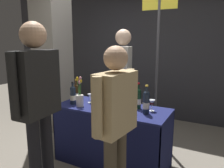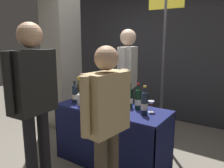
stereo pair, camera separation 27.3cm
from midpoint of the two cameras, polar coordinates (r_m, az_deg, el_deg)
The scene contains 21 objects.
ground_plane at distance 3.12m, azimuth 2.66°, elevation -19.59°, with size 12.00×12.00×0.00m, color gray.
back_partition at distance 4.59m, azimuth 16.64°, elevation 9.82°, with size 7.76×0.12×3.04m, color #2D2D33.
concrete_pillar at distance 4.11m, azimuth -11.24°, elevation 12.09°, with size 0.51×0.51×3.35m, color gray.
tasting_table at distance 2.89m, azimuth 2.75°, elevation -10.82°, with size 1.44×0.60×0.77m.
featured_wine_bottle at distance 3.12m, azimuth -5.98°, elevation -1.94°, with size 0.07×0.07×0.31m.
display_bottle_0 at distance 2.64m, azimuth 3.79°, elevation -4.07°, with size 0.07×0.07×0.34m.
display_bottle_1 at distance 2.79m, azimuth 7.47°, elevation -3.51°, with size 0.07×0.07×0.31m.
display_bottle_2 at distance 2.78m, azimuth -1.32°, elevation -3.52°, with size 0.07×0.07×0.30m.
display_bottle_3 at distance 2.72m, azimuth 9.56°, elevation -3.83°, with size 0.08×0.08×0.33m.
display_bottle_4 at distance 2.90m, azimuth 5.33°, elevation -2.69°, with size 0.07×0.07×0.32m.
display_bottle_5 at distance 2.98m, azimuth -6.98°, elevation -2.54°, with size 0.08×0.08×0.30m.
display_bottle_6 at distance 2.54m, azimuth 11.42°, elevation -4.80°, with size 0.08×0.08×0.34m.
wine_glass_near_vendor at distance 3.01m, azimuth -2.62°, elevation -3.08°, with size 0.06×0.06×0.12m.
wine_glass_mid at distance 3.11m, azimuth -1.61°, elevation -2.41°, with size 0.07×0.07×0.14m.
wine_glass_near_taster at distance 2.66m, azimuth 12.99°, elevation -5.02°, with size 0.08×0.08×0.14m.
flower_vase at distance 2.87m, azimuth -5.38°, elevation -3.33°, with size 0.10×0.10×0.38m.
brochure_stand at distance 2.74m, azimuth 1.95°, elevation -4.80°, with size 0.12×0.01×0.15m, color silver.
vendor_presenter at distance 3.42m, azimuth 6.33°, elevation 2.12°, with size 0.29×0.54×1.76m.
taster_foreground_right at distance 2.28m, azimuth -16.34°, elevation -2.47°, with size 0.24×0.61×1.77m.
taster_foreground_left at distance 2.01m, azimuth 2.54°, elevation -8.30°, with size 0.26×0.60×1.56m.
booth_signpost at distance 3.56m, azimuth 15.37°, elevation 7.46°, with size 0.54×0.04×2.26m.
Camera 2 is at (1.49, -2.23, 1.61)m, focal length 35.46 mm.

